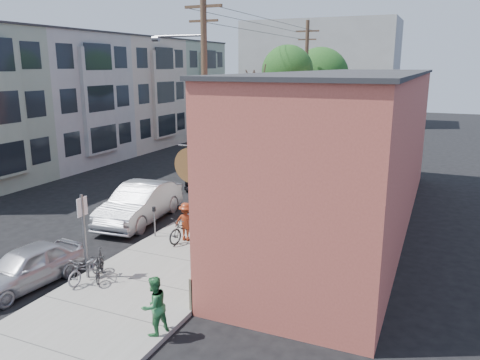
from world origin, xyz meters
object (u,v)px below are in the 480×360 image
at_px(car_3, 259,156).
at_px(patron_grey, 218,253).
at_px(patio_chair_b, 219,257).
at_px(cyclist, 186,222).
at_px(parking_meter_far, 252,166).
at_px(car_1, 140,203).
at_px(parked_bike_a, 100,264).
at_px(tree_leafy_far, 320,76).
at_px(parking_meter_near, 154,217).
at_px(tree_bare, 253,142).
at_px(car_0, 26,267).
at_px(tree_leafy_mid, 287,71).
at_px(sign_post, 84,228).
at_px(bus, 276,122).
at_px(utility_pole_near, 204,98).
at_px(parked_bike_b, 87,268).
at_px(patio_chair_a, 224,251).
at_px(patron_green, 154,306).
at_px(car_4, 282,144).
at_px(car_2, 223,170).

bearing_deg(car_3, patron_grey, -71.91).
xyz_separation_m(patio_chair_b, cyclist, (-2.36, 1.88, 0.33)).
distance_m(parking_meter_far, car_1, 8.93).
bearing_deg(patio_chair_b, parked_bike_a, -151.28).
bearing_deg(patio_chair_b, cyclist, 136.03).
bearing_deg(tree_leafy_far, parking_meter_near, -91.32).
xyz_separation_m(tree_bare, car_0, (-2.00, -14.19, -2.03)).
distance_m(tree_leafy_mid, tree_leafy_far, 8.76).
xyz_separation_m(sign_post, bus, (-4.83, 32.10, -0.31)).
xyz_separation_m(tree_bare, tree_leafy_far, (-0.00, 14.68, 3.30)).
xyz_separation_m(utility_pole_near, tree_leafy_mid, (0.41, 10.92, 1.06)).
xyz_separation_m(parking_meter_near, car_1, (-1.87, 1.66, -0.12)).
bearing_deg(tree_leafy_far, car_1, -96.24).
bearing_deg(sign_post, tree_leafy_mid, 88.65).
height_order(patio_chair_b, car_1, car_1).
relative_size(tree_leafy_far, cyclist, 5.33).
distance_m(sign_post, parking_meter_far, 14.46).
height_order(parking_meter_near, car_1, car_1).
xyz_separation_m(utility_pole_near, patron_grey, (3.81, -6.39, -4.44)).
xyz_separation_m(tree_bare, parked_bike_b, (-0.31, -13.35, -2.12)).
bearing_deg(patio_chair_b, bus, 100.44).
bearing_deg(parked_bike_b, patio_chair_a, 43.07).
xyz_separation_m(cyclist, car_1, (-3.24, 1.51, -0.05)).
bearing_deg(tree_leafy_far, patron_green, -83.48).
relative_size(patron_grey, parked_bike_a, 1.04).
relative_size(tree_leafy_far, parked_bike_a, 5.19).
height_order(parking_meter_near, patron_grey, patron_grey).
xyz_separation_m(patron_green, cyclist, (-2.57, 6.08, -0.02)).
height_order(car_3, car_4, car_4).
xyz_separation_m(utility_pole_near, parked_bike_a, (0.37, -8.05, -4.79)).
distance_m(car_3, bus, 13.34).
relative_size(patio_chair_b, car_2, 0.15).
xyz_separation_m(cyclist, car_0, (-2.83, -5.22, -0.26)).
bearing_deg(car_0, car_3, 95.82).
bearing_deg(car_1, car_4, 82.78).
bearing_deg(car_1, utility_pole_near, 44.91).
bearing_deg(car_3, tree_leafy_mid, -2.19).
distance_m(utility_pole_near, parked_bike_b, 9.66).
xyz_separation_m(utility_pole_near, bus, (-4.87, 23.93, -3.88)).
bearing_deg(sign_post, car_0, -146.57).
xyz_separation_m(parking_meter_near, cyclist, (1.38, 0.14, -0.07)).
bearing_deg(parked_bike_a, bus, 67.32).
xyz_separation_m(car_3, bus, (-3.28, 12.90, 0.88)).
distance_m(tree_bare, patron_green, 15.53).
relative_size(patio_chair_b, parked_bike_a, 0.56).
bearing_deg(bus, car_0, -81.32).
relative_size(patron_green, car_2, 0.27).
bearing_deg(car_3, patio_chair_a, -71.78).
bearing_deg(parked_bike_a, sign_post, 165.05).
bearing_deg(patio_chair_b, tree_leafy_far, 91.68).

